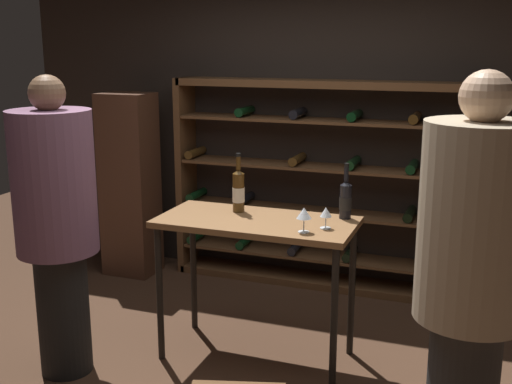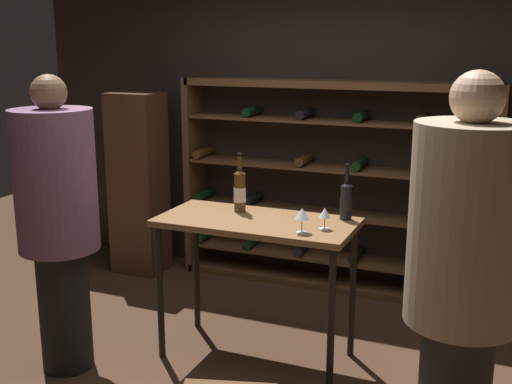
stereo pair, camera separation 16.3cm
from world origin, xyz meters
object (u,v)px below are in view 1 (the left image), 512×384
(person_bystander_red_print, at_px, (472,269))
(display_cabinet, at_px, (130,185))
(tasting_table, at_px, (256,236))
(person_guest_plum_blouse, at_px, (56,216))
(wine_glass_stemmed_left, at_px, (326,213))
(wine_bottle_black_capsule, at_px, (346,199))
(wine_glass_stemmed_right, at_px, (304,214))
(wine_rack, at_px, (324,187))
(wine_bottle_red_label, at_px, (239,191))

(person_bystander_red_print, distance_m, display_cabinet, 3.51)
(tasting_table, height_order, person_guest_plum_blouse, person_guest_plum_blouse)
(tasting_table, xyz_separation_m, wine_glass_stemmed_left, (0.46, -0.05, 0.21))
(display_cabinet, bearing_deg, wine_bottle_black_capsule, -22.76)
(wine_bottle_black_capsule, relative_size, wine_glass_stemmed_right, 2.37)
(wine_rack, relative_size, display_cabinet, 1.62)
(wine_rack, bearing_deg, wine_bottle_red_label, -101.79)
(display_cabinet, distance_m, wine_glass_stemmed_left, 2.39)
(wine_bottle_black_capsule, bearing_deg, person_bystander_red_print, -51.77)
(wine_glass_stemmed_right, bearing_deg, display_cabinet, 146.93)
(wine_glass_stemmed_right, bearing_deg, wine_glass_stemmed_left, 50.23)
(wine_rack, height_order, tasting_table, wine_rack)
(wine_rack, xyz_separation_m, wine_glass_stemmed_left, (0.37, -1.45, 0.18))
(tasting_table, relative_size, wine_bottle_black_capsule, 3.51)
(wine_bottle_red_label, height_order, wine_glass_stemmed_right, wine_bottle_red_label)
(wine_rack, relative_size, person_guest_plum_blouse, 1.41)
(person_bystander_red_print, bearing_deg, wine_bottle_red_label, -31.37)
(wine_glass_stemmed_right, bearing_deg, wine_bottle_black_capsule, 67.41)
(person_guest_plum_blouse, bearing_deg, person_bystander_red_print, 100.19)
(tasting_table, height_order, display_cabinet, display_cabinet)
(wine_rack, distance_m, wine_glass_stemmed_left, 1.51)
(person_guest_plum_blouse, xyz_separation_m, person_bystander_red_print, (2.40, -0.20, 0.04))
(tasting_table, bearing_deg, wine_rack, 86.36)
(person_bystander_red_print, xyz_separation_m, wine_bottle_red_label, (-1.50, 0.93, 0.03))
(wine_rack, relative_size, tasting_table, 2.09)
(tasting_table, distance_m, person_bystander_red_print, 1.56)
(person_bystander_red_print, bearing_deg, wine_rack, -60.31)
(person_guest_plum_blouse, distance_m, wine_bottle_black_capsule, 1.79)
(person_bystander_red_print, bearing_deg, wine_bottle_black_capsule, -51.40)
(display_cabinet, distance_m, wine_glass_stemmed_right, 2.37)
(tasting_table, bearing_deg, display_cabinet, 145.34)
(wine_bottle_black_capsule, height_order, wine_glass_stemmed_left, wine_bottle_black_capsule)
(display_cabinet, bearing_deg, person_bystander_red_print, -33.04)
(wine_rack, xyz_separation_m, wine_glass_stemmed_right, (0.27, -1.57, 0.20))
(wine_bottle_red_label, bearing_deg, wine_bottle_black_capsule, 7.08)
(tasting_table, distance_m, display_cabinet, 1.96)
(person_guest_plum_blouse, height_order, display_cabinet, person_guest_plum_blouse)
(tasting_table, xyz_separation_m, wine_bottle_red_label, (-0.18, 0.13, 0.25))
(wine_rack, relative_size, person_bystander_red_print, 1.36)
(wine_rack, height_order, display_cabinet, wine_rack)
(display_cabinet, bearing_deg, wine_rack, 9.44)
(person_bystander_red_print, height_order, wine_bottle_red_label, person_bystander_red_print)
(tasting_table, height_order, wine_glass_stemmed_right, wine_glass_stemmed_right)
(person_guest_plum_blouse, relative_size, wine_bottle_black_capsule, 5.22)
(wine_glass_stemmed_right, relative_size, wine_glass_stemmed_left, 1.13)
(wine_bottle_red_label, relative_size, wine_glass_stemmed_left, 2.95)
(wine_glass_stemmed_right, distance_m, wine_glass_stemmed_left, 0.16)
(tasting_table, xyz_separation_m, display_cabinet, (-1.62, 1.12, -0.03))
(display_cabinet, bearing_deg, wine_glass_stemmed_left, -29.26)
(person_guest_plum_blouse, bearing_deg, tasting_table, 133.89)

